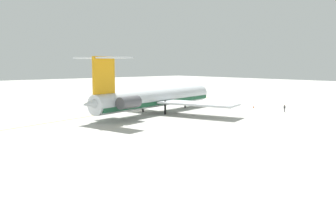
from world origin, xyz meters
TOP-DOWN VIEW (x-y plane):
  - ground at (0.00, 0.00)m, footprint 391.70×391.70m
  - main_jetliner at (-0.08, 6.06)m, footprint 45.53×40.60m
  - ground_crew_near_nose at (-8.84, -20.80)m, footprint 0.45×0.29m
  - ground_crew_near_tail at (-25.54, 25.89)m, footprint 0.28×0.43m
  - safety_cone_nose at (-26.74, 15.94)m, footprint 0.40×0.40m
  - taxiway_centreline at (-1.34, -3.18)m, footprint 84.74×21.21m

SIDE VIEW (x-z plane):
  - ground at x=0.00m, z-range 0.00..0.00m
  - taxiway_centreline at x=-1.34m, z-range 0.00..0.01m
  - safety_cone_nose at x=-26.74m, z-range 0.00..0.55m
  - ground_crew_near_tail at x=-25.54m, z-range 0.23..1.99m
  - ground_crew_near_nose at x=-8.84m, z-range 0.24..2.06m
  - main_jetliner at x=-0.08m, z-range -3.04..10.33m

